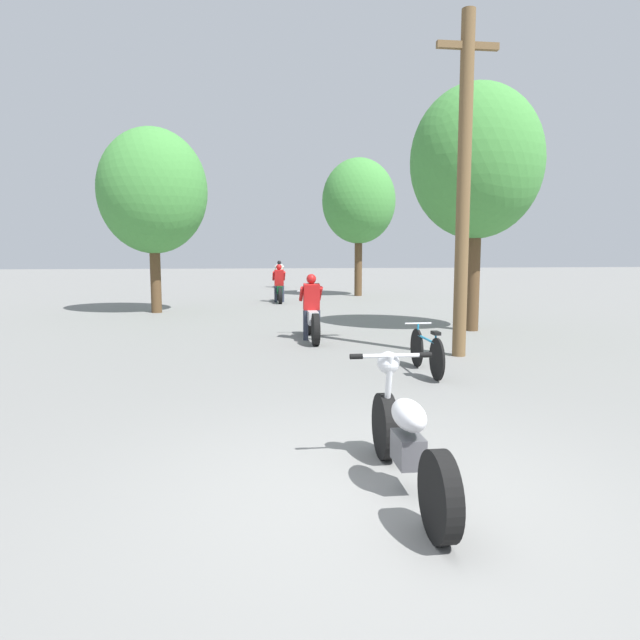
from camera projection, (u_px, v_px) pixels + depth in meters
ground_plane at (372, 494)px, 4.48m from camera, size 120.00×120.00×0.00m
utility_pole at (464, 183)px, 10.04m from camera, size 1.10×0.24×6.00m
roadside_tree_right_near at (477, 163)px, 13.27m from camera, size 3.11×2.79×5.76m
roadside_tree_right_far at (359, 201)px, 23.98m from camera, size 3.10×2.79×5.79m
roadside_tree_left at (153, 191)px, 17.31m from camera, size 3.29×2.96×5.61m
motorcycle_foreground at (406, 438)px, 4.52m from camera, size 0.73×2.13×1.02m
motorcycle_rider_lead at (311, 315)px, 12.23m from camera, size 0.50×2.20×1.42m
motorcycle_rider_mid at (279, 288)px, 21.35m from camera, size 0.50×2.05×1.42m
motorcycle_rider_far at (279, 277)px, 29.97m from camera, size 0.50×2.07×1.42m
bicycle_parked at (426, 351)px, 8.88m from camera, size 0.44×1.66×0.74m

